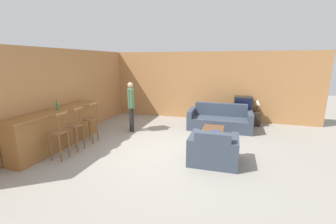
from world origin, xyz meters
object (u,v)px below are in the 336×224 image
object	(u,v)px
armchair_near	(213,151)
tv_unit	(242,117)
bar_chair_far	(91,122)
couch_far	(220,121)
coffee_table	(213,131)
book_on_table	(216,131)
bar_chair_near	(59,135)
bar_chair_mid	(76,128)
bottle	(57,105)
person_by_window	(131,104)
table_lamp	(257,103)
tv	(243,104)

from	to	relation	value
armchair_near	tv_unit	distance (m)	3.64
tv_unit	bar_chair_far	bearing A→B (deg)	-142.76
bar_chair_far	couch_far	distance (m)	4.13
coffee_table	book_on_table	size ratio (longest dim) A/B	4.55
bar_chair_near	bar_chair_mid	bearing A→B (deg)	90.00
bottle	book_on_table	xyz separation A→B (m)	(3.95, 1.26, -0.73)
armchair_near	tv_unit	xyz separation A→B (m)	(0.72, 3.57, -0.04)
book_on_table	person_by_window	xyz separation A→B (m)	(-2.74, 0.57, 0.49)
coffee_table	bottle	bearing A→B (deg)	-159.66
bar_chair_mid	couch_far	bearing A→B (deg)	40.61
bar_chair_mid	armchair_near	size ratio (longest dim) A/B	1.04
table_lamp	tv	bearing A→B (deg)	-179.63
armchair_near	bottle	size ratio (longest dim) A/B	4.14
couch_far	person_by_window	bearing A→B (deg)	-159.34
armchair_near	coffee_table	distance (m)	1.27
table_lamp	person_by_window	size ratio (longest dim) A/B	0.27
bottle	person_by_window	distance (m)	2.20
coffee_table	book_on_table	bearing A→B (deg)	-62.48
book_on_table	tv	bearing A→B (deg)	72.93
table_lamp	bar_chair_near	bearing A→B (deg)	-136.76
bar_chair_near	tv_unit	size ratio (longest dim) A/B	0.91
bar_chair_mid	tv_unit	bearing A→B (deg)	42.38
coffee_table	table_lamp	world-z (taller)	table_lamp
couch_far	coffee_table	xyz separation A→B (m)	(-0.10, -1.44, 0.05)
bar_chair_far	bar_chair_near	bearing A→B (deg)	-90.00
tv_unit	table_lamp	size ratio (longest dim) A/B	2.90
tv	armchair_near	bearing A→B (deg)	-101.38
book_on_table	armchair_near	bearing A→B (deg)	-87.79
bar_chair_mid	couch_far	world-z (taller)	bar_chair_mid
tv	book_on_table	distance (m)	2.61
tv_unit	bar_chair_near	bearing A→B (deg)	-133.64
bar_chair_mid	tv_unit	distance (m)	5.64
book_on_table	bar_chair_mid	bearing A→B (deg)	-158.77
coffee_table	bottle	distance (m)	4.19
bar_chair_mid	coffee_table	xyz separation A→B (m)	(3.31, 1.49, -0.25)
bar_chair_far	coffee_table	xyz separation A→B (m)	(3.31, 0.86, -0.25)
tv_unit	table_lamp	distance (m)	0.73
coffee_table	table_lamp	xyz separation A→B (m)	(1.33, 2.30, 0.47)
bottle	person_by_window	size ratio (longest dim) A/B	0.16
bar_chair_mid	table_lamp	world-z (taller)	bar_chair_mid
bar_chair_far	person_by_window	distance (m)	1.45
bar_chair_mid	person_by_window	bearing A→B (deg)	70.80
bar_chair_mid	bottle	size ratio (longest dim) A/B	4.31
bar_chair_near	tv_unit	world-z (taller)	bar_chair_near
bar_chair_far	person_by_window	world-z (taller)	person_by_window
bar_chair_mid	book_on_table	distance (m)	3.65
tv_unit	book_on_table	size ratio (longest dim) A/B	5.59
couch_far	bar_chair_near	bearing A→B (deg)	-134.33
bar_chair_near	armchair_near	bearing A→B (deg)	13.05
couch_far	bottle	size ratio (longest dim) A/B	7.96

